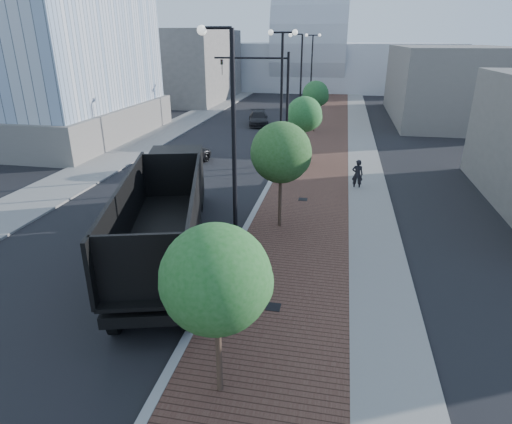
% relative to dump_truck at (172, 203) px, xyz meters
% --- Properties ---
extents(sidewalk, '(7.00, 140.00, 0.12)m').
position_rel_dump_truck_xyz_m(sidewalk, '(6.84, 26.62, -1.52)').
color(sidewalk, '#4C2D23').
rests_on(sidewalk, ground).
extents(concrete_strip, '(2.40, 140.00, 0.13)m').
position_rel_dump_truck_xyz_m(concrete_strip, '(9.54, 26.62, -1.52)').
color(concrete_strip, slate).
rests_on(concrete_strip, ground).
extents(curb, '(0.30, 140.00, 0.14)m').
position_rel_dump_truck_xyz_m(curb, '(3.34, 26.62, -1.51)').
color(curb, gray).
rests_on(curb, ground).
extents(west_sidewalk, '(4.00, 140.00, 0.12)m').
position_rel_dump_truck_xyz_m(west_sidewalk, '(-9.66, 26.62, -1.52)').
color(west_sidewalk, slate).
rests_on(west_sidewalk, ground).
extents(dump_truck, '(6.41, 13.99, 3.75)m').
position_rel_dump_truck_xyz_m(dump_truck, '(0.00, 0.00, 0.00)').
color(dump_truck, black).
rests_on(dump_truck, ground).
extents(white_sedan, '(1.99, 5.15, 1.67)m').
position_rel_dump_truck_xyz_m(white_sedan, '(-1.25, 2.18, -0.74)').
color(white_sedan, white).
rests_on(white_sedan, ground).
extents(dark_car_mid, '(3.90, 5.11, 1.29)m').
position_rel_dump_truck_xyz_m(dark_car_mid, '(-3.92, 11.80, -0.94)').
color(dark_car_mid, black).
rests_on(dark_car_mid, ground).
extents(dark_car_far, '(3.03, 5.32, 1.45)m').
position_rel_dump_truck_xyz_m(dark_car_far, '(-1.27, 28.44, -0.85)').
color(dark_car_far, black).
rests_on(dark_car_far, ground).
extents(pedestrian, '(0.70, 0.47, 1.89)m').
position_rel_dump_truck_xyz_m(pedestrian, '(8.82, 8.51, -0.64)').
color(pedestrian, black).
rests_on(pedestrian, ground).
extents(streetlight_1, '(1.44, 0.56, 9.21)m').
position_rel_dump_truck_xyz_m(streetlight_1, '(3.83, -3.38, 2.76)').
color(streetlight_1, black).
rests_on(streetlight_1, ground).
extents(streetlight_2, '(1.72, 0.56, 9.28)m').
position_rel_dump_truck_xyz_m(streetlight_2, '(3.94, 8.62, 3.24)').
color(streetlight_2, black).
rests_on(streetlight_2, ground).
extents(streetlight_3, '(1.44, 0.56, 9.21)m').
position_rel_dump_truck_xyz_m(streetlight_3, '(3.83, 20.62, 2.76)').
color(streetlight_3, black).
rests_on(streetlight_3, ground).
extents(streetlight_4, '(1.72, 0.56, 9.28)m').
position_rel_dump_truck_xyz_m(streetlight_4, '(3.94, 32.62, 3.24)').
color(streetlight_4, black).
rests_on(streetlight_4, ground).
extents(traffic_mast, '(5.09, 0.20, 8.00)m').
position_rel_dump_truck_xyz_m(traffic_mast, '(3.04, 11.62, 3.40)').
color(traffic_mast, black).
rests_on(traffic_mast, ground).
extents(tree_0, '(2.71, 2.71, 4.86)m').
position_rel_dump_truck_xyz_m(tree_0, '(4.99, -9.36, 1.91)').
color(tree_0, '#382619').
rests_on(tree_0, ground).
extents(tree_1, '(2.87, 2.87, 5.29)m').
position_rel_dump_truck_xyz_m(tree_1, '(4.99, 1.64, 2.26)').
color(tree_1, '#382619').
rests_on(tree_1, ground).
extents(tree_2, '(2.58, 2.56, 4.99)m').
position_rel_dump_truck_xyz_m(tree_2, '(4.99, 13.64, 2.12)').
color(tree_2, '#382619').
rests_on(tree_2, ground).
extents(tree_3, '(2.57, 2.55, 5.03)m').
position_rel_dump_truck_xyz_m(tree_3, '(4.99, 25.64, 2.16)').
color(tree_3, '#382619').
rests_on(tree_3, ground).
extents(tower_podium, '(19.00, 19.00, 3.00)m').
position_rel_dump_truck_xyz_m(tower_podium, '(-20.66, 18.62, -0.08)').
color(tower_podium, slate).
rests_on(tower_podium, ground).
extents(convention_center, '(50.00, 30.00, 50.00)m').
position_rel_dump_truck_xyz_m(convention_center, '(1.34, 71.62, 4.42)').
color(convention_center, '#B1B5BB').
rests_on(convention_center, ground).
extents(commercial_block_nw, '(14.00, 20.00, 10.00)m').
position_rel_dump_truck_xyz_m(commercial_block_nw, '(-16.66, 46.62, 3.42)').
color(commercial_block_nw, '#625D58').
rests_on(commercial_block_nw, ground).
extents(commercial_block_ne, '(12.00, 22.00, 8.00)m').
position_rel_dump_truck_xyz_m(commercial_block_ne, '(19.34, 36.62, 2.42)').
color(commercial_block_ne, '#68635D').
rests_on(commercial_block_ne, ground).
extents(utility_cover_1, '(0.50, 0.50, 0.02)m').
position_rel_dump_truck_xyz_m(utility_cover_1, '(5.74, -5.38, -1.45)').
color(utility_cover_1, black).
rests_on(utility_cover_1, sidewalk).
extents(utility_cover_2, '(0.50, 0.50, 0.02)m').
position_rel_dump_truck_xyz_m(utility_cover_2, '(5.74, 5.62, -1.45)').
color(utility_cover_2, black).
rests_on(utility_cover_2, sidewalk).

